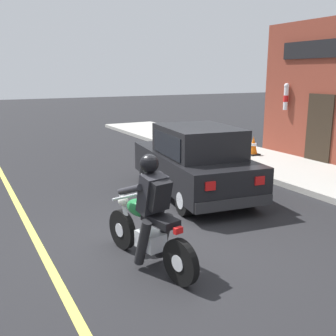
% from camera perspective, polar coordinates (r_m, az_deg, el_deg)
% --- Properties ---
extents(ground_plane, '(80.00, 80.00, 0.00)m').
position_cam_1_polar(ground_plane, '(6.49, -0.75, -10.69)').
color(ground_plane, black).
extents(sidewalk_curb, '(2.60, 22.00, 0.14)m').
position_cam_1_polar(sidewalk_curb, '(11.82, 15.48, 0.34)').
color(sidewalk_curb, '#ADAAA3').
rests_on(sidewalk_curb, ground).
extents(lane_stripe, '(0.12, 19.80, 0.01)m').
position_cam_1_polar(lane_stripe, '(8.71, -20.91, -5.17)').
color(lane_stripe, '#D1C64C').
rests_on(lane_stripe, ground).
extents(motorcycle_with_rider, '(0.69, 2.01, 1.62)m').
position_cam_1_polar(motorcycle_with_rider, '(5.52, -2.73, -7.58)').
color(motorcycle_with_rider, black).
rests_on(motorcycle_with_rider, ground).
extents(car_hatchback, '(2.13, 3.96, 1.57)m').
position_cam_1_polar(car_hatchback, '(8.72, 3.85, 0.93)').
color(car_hatchback, black).
rests_on(car_hatchback, ground).
extents(traffic_cone, '(0.36, 0.36, 0.60)m').
position_cam_1_polar(traffic_cone, '(12.80, 12.27, 3.16)').
color(traffic_cone, black).
rests_on(traffic_cone, sidewalk_curb).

